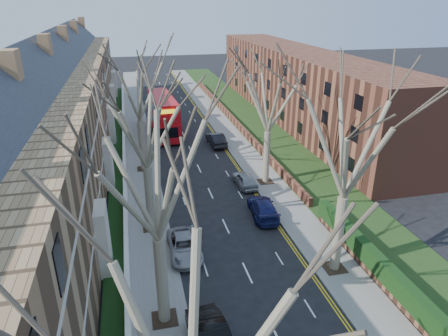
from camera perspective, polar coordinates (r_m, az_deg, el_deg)
pavement_left at (r=53.13m, az=-12.29°, el=4.34°), size 3.00×102.00×0.12m
pavement_right at (r=54.57m, az=0.42°, el=5.38°), size 3.00×102.00×0.12m
terrace_left at (r=44.49m, az=-22.43°, el=6.87°), size 9.70×78.00×13.60m
flats_right at (r=60.64m, az=10.30°, el=11.61°), size 13.97×54.00×10.00m
wall_hedge_right at (r=24.94m, az=26.72°, el=-18.28°), size 0.70×24.00×1.80m
front_wall_left at (r=45.41m, az=-14.05°, el=1.70°), size 0.30×78.00×1.00m
grass_verge_right at (r=55.75m, az=4.94°, el=5.77°), size 6.00×102.00×0.06m
tree_left_near at (r=10.75m, az=-5.72°, el=-22.65°), size 9.80×9.80×13.73m
tree_left_mid at (r=18.87m, az=-10.11°, el=0.74°), size 10.50×10.50×14.71m
tree_left_far at (r=28.47m, az=-11.52°, el=7.58°), size 10.15×10.15×14.22m
tree_left_dist at (r=40.12m, az=-12.42°, el=12.39°), size 10.50×10.50×14.71m
tree_right_mid at (r=24.03m, az=17.78°, el=4.87°), size 10.50×10.50×14.71m
tree_right_far at (r=36.38m, az=6.53°, el=11.21°), size 10.15×10.15×14.22m
double_decker_bus at (r=53.61m, az=-8.66°, el=7.42°), size 3.45×11.90×4.89m
car_left_far at (r=28.55m, az=-5.65°, el=-11.05°), size 2.21×4.73×1.31m
car_right_near at (r=33.18m, az=5.61°, el=-5.71°), size 2.46×5.05×1.42m
car_right_mid at (r=38.18m, az=2.98°, el=-1.65°), size 1.86×4.09×1.36m
car_right_far at (r=48.88m, az=-1.13°, el=4.12°), size 1.85×4.72×1.53m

